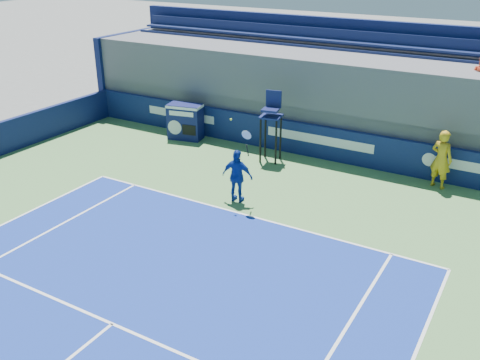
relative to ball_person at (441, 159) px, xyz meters
The scene contains 6 objects.
ball_person is the anchor object (origin of this frame).
back_hoarding 4.26m from the ball_person, behind, with size 20.40×0.21×1.20m.
match_clock 9.55m from the ball_person, behind, with size 1.44×0.98×1.40m.
umpire_chair 5.66m from the ball_person, behind, with size 0.81×0.81×2.48m.
tennis_player 6.38m from the ball_person, 140.41° to the right, with size 1.00×0.51×2.57m.
stadium_seating 4.99m from the ball_person, 149.01° to the left, with size 21.00×4.05×4.40m.
Camera 1 is at (6.60, 0.22, 7.00)m, focal length 40.00 mm.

